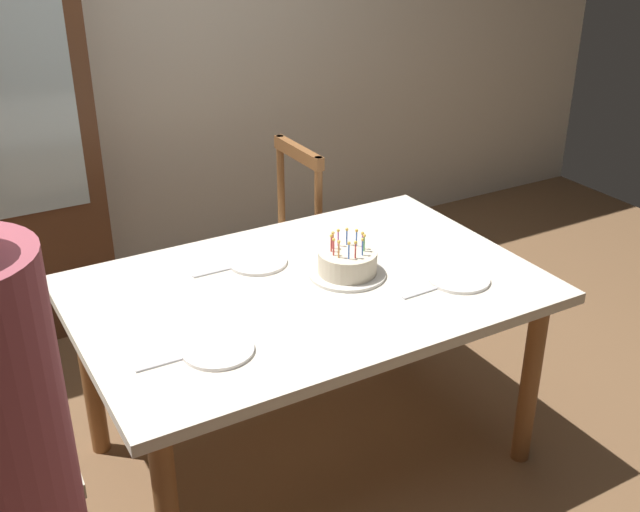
{
  "coord_description": "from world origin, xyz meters",
  "views": [
    {
      "loc": [
        -1.15,
        -2.09,
        2.03
      ],
      "look_at": [
        0.05,
        0.0,
        0.85
      ],
      "focal_mm": 43.19,
      "sensor_mm": 36.0,
      "label": 1
    }
  ],
  "objects_px": {
    "plate_far_side": "(258,262)",
    "plate_near_guest": "(459,279)",
    "birthday_cake": "(347,264)",
    "plate_near_celebrant": "(218,350)",
    "dining_table": "(308,305)",
    "chair_spindle_back": "(268,252)"
  },
  "relations": [
    {
      "from": "plate_near_celebrant",
      "to": "plate_far_side",
      "type": "distance_m",
      "value": 0.6
    },
    {
      "from": "plate_near_celebrant",
      "to": "plate_far_side",
      "type": "bearing_deg",
      "value": 52.92
    },
    {
      "from": "plate_far_side",
      "to": "plate_near_guest",
      "type": "height_order",
      "value": "same"
    },
    {
      "from": "plate_far_side",
      "to": "birthday_cake",
      "type": "bearing_deg",
      "value": -45.63
    },
    {
      "from": "plate_near_guest",
      "to": "plate_far_side",
      "type": "bearing_deg",
      "value": 139.62
    },
    {
      "from": "plate_near_celebrant",
      "to": "chair_spindle_back",
      "type": "distance_m",
      "value": 1.33
    },
    {
      "from": "birthday_cake",
      "to": "plate_near_celebrant",
      "type": "bearing_deg",
      "value": -158.83
    },
    {
      "from": "dining_table",
      "to": "plate_near_guest",
      "type": "relative_size",
      "value": 7.3
    },
    {
      "from": "birthday_cake",
      "to": "chair_spindle_back",
      "type": "xyz_separation_m",
      "value": [
        0.1,
        0.86,
        -0.34
      ]
    },
    {
      "from": "birthday_cake",
      "to": "plate_far_side",
      "type": "height_order",
      "value": "birthday_cake"
    },
    {
      "from": "plate_far_side",
      "to": "plate_near_guest",
      "type": "distance_m",
      "value": 0.74
    },
    {
      "from": "plate_far_side",
      "to": "plate_near_guest",
      "type": "xyz_separation_m",
      "value": [
        0.56,
        -0.48,
        0.0
      ]
    },
    {
      "from": "plate_far_side",
      "to": "chair_spindle_back",
      "type": "bearing_deg",
      "value": 61.17
    },
    {
      "from": "plate_near_guest",
      "to": "plate_near_celebrant",
      "type": "bearing_deg",
      "value": 180.0
    },
    {
      "from": "birthday_cake",
      "to": "plate_far_side",
      "type": "xyz_separation_m",
      "value": [
        -0.24,
        0.25,
        -0.04
      ]
    },
    {
      "from": "dining_table",
      "to": "chair_spindle_back",
      "type": "xyz_separation_m",
      "value": [
        0.26,
        0.85,
        -0.21
      ]
    },
    {
      "from": "dining_table",
      "to": "birthday_cake",
      "type": "height_order",
      "value": "birthday_cake"
    },
    {
      "from": "dining_table",
      "to": "plate_near_celebrant",
      "type": "relative_size",
      "value": 7.3
    },
    {
      "from": "plate_near_celebrant",
      "to": "plate_near_guest",
      "type": "distance_m",
      "value": 0.92
    },
    {
      "from": "birthday_cake",
      "to": "plate_near_celebrant",
      "type": "distance_m",
      "value": 0.65
    },
    {
      "from": "plate_far_side",
      "to": "plate_near_guest",
      "type": "relative_size",
      "value": 1.0
    },
    {
      "from": "plate_near_celebrant",
      "to": "chair_spindle_back",
      "type": "bearing_deg",
      "value": 57.36
    }
  ]
}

